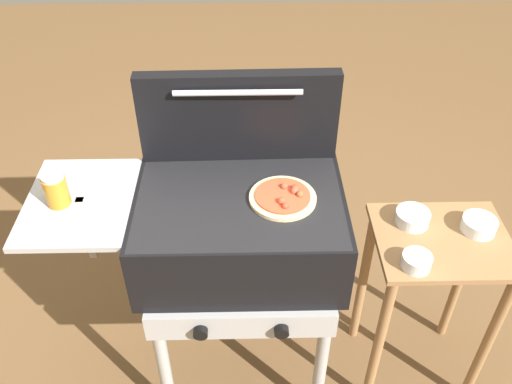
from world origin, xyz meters
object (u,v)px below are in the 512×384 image
Objects in this scene: topping_bowl_middle at (416,262)px; grill at (236,233)px; prep_table at (431,279)px; sauce_jar at (56,190)px; topping_bowl_near at (479,225)px; pizza_pepperoni at (284,197)px; topping_bowl_far at (412,218)px.

grill is at bearing 168.25° from topping_bowl_middle.
grill is 1.35× the size of prep_table.
sauce_jar is 1.27m from prep_table.
topping_bowl_near is at bearing 3.04° from grill.
pizza_pepperoni is 0.48m from topping_bowl_far.
prep_table is (0.53, 0.01, -0.40)m from pizza_pepperoni.
prep_table is 0.26m from topping_bowl_near.
topping_bowl_near is (0.12, 0.04, 0.22)m from prep_table.
sauce_jar reaches higher than grill.
topping_bowl_near is at bearing 32.64° from topping_bowl_middle.
topping_bowl_far is (-0.21, 0.04, 0.00)m from topping_bowl_near.
topping_bowl_far is at bearing 8.04° from grill.
sauce_jar reaches higher than topping_bowl_middle.
sauce_jar is (-0.67, -0.00, 0.04)m from pizza_pepperoni.
grill reaches higher than topping_bowl_far.
pizza_pepperoni is at bearing -168.33° from topping_bowl_far.
topping_bowl_middle is at bearing -11.75° from grill.
topping_bowl_far is at bearing 137.87° from prep_table.
topping_bowl_far is at bearing 169.01° from topping_bowl_near.
topping_bowl_far and topping_bowl_middle have the same top height.
topping_bowl_far reaches higher than prep_table.
sauce_jar reaches higher than prep_table.
pizza_pepperoni reaches higher than topping_bowl_near.
pizza_pepperoni is 0.68m from topping_bowl_near.
topping_bowl_middle is (0.55, -0.11, -0.02)m from grill.
prep_table is 6.29× the size of topping_bowl_near.
pizza_pepperoni is at bearing -178.63° from prep_table.
sauce_jar is 1.10m from topping_bowl_middle.
topping_bowl_near is at bearing 17.16° from prep_table.
topping_bowl_middle is at bearing -5.58° from sauce_jar.
prep_table is 0.25m from topping_bowl_far.
topping_bowl_far is at bearing 4.81° from sauce_jar.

